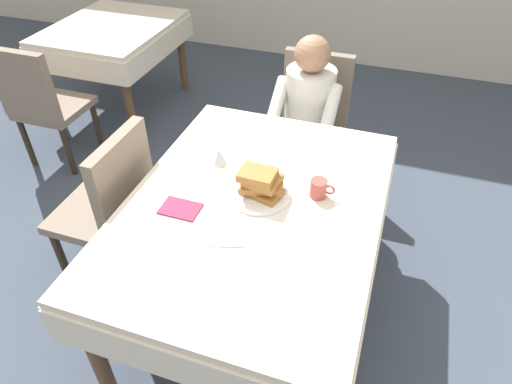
{
  "coord_description": "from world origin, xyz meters",
  "views": [
    {
      "loc": [
        0.5,
        -1.44,
        2.06
      ],
      "look_at": [
        0.01,
        0.02,
        0.79
      ],
      "focal_mm": 32.13,
      "sensor_mm": 36.0,
      "label": 1
    }
  ],
  "objects_px": {
    "chair_diner": "(311,117)",
    "chair_left_side": "(112,202)",
    "fork_left_of_plate": "(219,189)",
    "cup_coffee": "(319,188)",
    "knife_right_of_plate": "(300,207)",
    "spoon_near_edge": "(225,246)",
    "breakfast_stack": "(261,183)",
    "background_table_far": "(114,39)",
    "plate_breakfast": "(260,194)",
    "dining_table_main": "(254,218)",
    "background_chair_empty": "(41,101)",
    "syrup_pitcher": "(219,157)",
    "diner_person": "(307,109)"
  },
  "relations": [
    {
      "from": "plate_breakfast",
      "to": "spoon_near_edge",
      "type": "relative_size",
      "value": 1.87
    },
    {
      "from": "plate_breakfast",
      "to": "syrup_pitcher",
      "type": "height_order",
      "value": "syrup_pitcher"
    },
    {
      "from": "chair_left_side",
      "to": "spoon_near_edge",
      "type": "height_order",
      "value": "chair_left_side"
    },
    {
      "from": "diner_person",
      "to": "background_chair_empty",
      "type": "relative_size",
      "value": 1.2
    },
    {
      "from": "fork_left_of_plate",
      "to": "knife_right_of_plate",
      "type": "bearing_deg",
      "value": -89.5
    },
    {
      "from": "fork_left_of_plate",
      "to": "cup_coffee",
      "type": "bearing_deg",
      "value": -76.11
    },
    {
      "from": "breakfast_stack",
      "to": "chair_diner",
      "type": "bearing_deg",
      "value": 90.87
    },
    {
      "from": "knife_right_of_plate",
      "to": "spoon_near_edge",
      "type": "xyz_separation_m",
      "value": [
        -0.22,
        -0.32,
        0.0
      ]
    },
    {
      "from": "spoon_near_edge",
      "to": "cup_coffee",
      "type": "bearing_deg",
      "value": 40.33
    },
    {
      "from": "plate_breakfast",
      "to": "chair_diner",
      "type": "bearing_deg",
      "value": 90.64
    },
    {
      "from": "chair_left_side",
      "to": "plate_breakfast",
      "type": "height_order",
      "value": "chair_left_side"
    },
    {
      "from": "syrup_pitcher",
      "to": "background_table_far",
      "type": "relative_size",
      "value": 0.07
    },
    {
      "from": "plate_breakfast",
      "to": "knife_right_of_plate",
      "type": "bearing_deg",
      "value": -6.01
    },
    {
      "from": "knife_right_of_plate",
      "to": "spoon_near_edge",
      "type": "distance_m",
      "value": 0.39
    },
    {
      "from": "breakfast_stack",
      "to": "syrup_pitcher",
      "type": "xyz_separation_m",
      "value": [
        -0.27,
        0.17,
        -0.04
      ]
    },
    {
      "from": "breakfast_stack",
      "to": "cup_coffee",
      "type": "distance_m",
      "value": 0.26
    },
    {
      "from": "dining_table_main",
      "to": "background_chair_empty",
      "type": "bearing_deg",
      "value": 157.0
    },
    {
      "from": "background_chair_empty",
      "to": "breakfast_stack",
      "type": "bearing_deg",
      "value": -21.34
    },
    {
      "from": "chair_diner",
      "to": "diner_person",
      "type": "relative_size",
      "value": 0.83
    },
    {
      "from": "syrup_pitcher",
      "to": "background_chair_empty",
      "type": "xyz_separation_m",
      "value": [
        -1.57,
        0.55,
        -0.25
      ]
    },
    {
      "from": "syrup_pitcher",
      "to": "fork_left_of_plate",
      "type": "distance_m",
      "value": 0.21
    },
    {
      "from": "chair_left_side",
      "to": "plate_breakfast",
      "type": "bearing_deg",
      "value": -86.06
    },
    {
      "from": "knife_right_of_plate",
      "to": "background_table_far",
      "type": "xyz_separation_m",
      "value": [
        -2.03,
        1.69,
        -0.12
      ]
    },
    {
      "from": "breakfast_stack",
      "to": "knife_right_of_plate",
      "type": "bearing_deg",
      "value": -6.93
    },
    {
      "from": "breakfast_stack",
      "to": "fork_left_of_plate",
      "type": "height_order",
      "value": "breakfast_stack"
    },
    {
      "from": "syrup_pitcher",
      "to": "spoon_near_edge",
      "type": "height_order",
      "value": "syrup_pitcher"
    },
    {
      "from": "dining_table_main",
      "to": "background_chair_empty",
      "type": "height_order",
      "value": "background_chair_empty"
    },
    {
      "from": "cup_coffee",
      "to": "fork_left_of_plate",
      "type": "distance_m",
      "value": 0.45
    },
    {
      "from": "diner_person",
      "to": "syrup_pitcher",
      "type": "relative_size",
      "value": 14.0
    },
    {
      "from": "spoon_near_edge",
      "to": "fork_left_of_plate",
      "type": "bearing_deg",
      "value": 100.1
    },
    {
      "from": "breakfast_stack",
      "to": "background_table_far",
      "type": "xyz_separation_m",
      "value": [
        -1.85,
        1.67,
        -0.19
      ]
    },
    {
      "from": "spoon_near_edge",
      "to": "background_table_far",
      "type": "relative_size",
      "value": 0.13
    },
    {
      "from": "chair_diner",
      "to": "chair_left_side",
      "type": "height_order",
      "value": "same"
    },
    {
      "from": "syrup_pitcher",
      "to": "knife_right_of_plate",
      "type": "relative_size",
      "value": 0.4
    },
    {
      "from": "chair_left_side",
      "to": "background_chair_empty",
      "type": "distance_m",
      "value": 1.31
    },
    {
      "from": "cup_coffee",
      "to": "plate_breakfast",
      "type": "bearing_deg",
      "value": -161.26
    },
    {
      "from": "dining_table_main",
      "to": "chair_diner",
      "type": "height_order",
      "value": "chair_diner"
    },
    {
      "from": "spoon_near_edge",
      "to": "background_chair_empty",
      "type": "height_order",
      "value": "background_chair_empty"
    },
    {
      "from": "plate_breakfast",
      "to": "spoon_near_edge",
      "type": "bearing_deg",
      "value": -95.39
    },
    {
      "from": "plate_breakfast",
      "to": "fork_left_of_plate",
      "type": "height_order",
      "value": "plate_breakfast"
    },
    {
      "from": "chair_diner",
      "to": "cup_coffee",
      "type": "bearing_deg",
      "value": 104.22
    },
    {
      "from": "dining_table_main",
      "to": "breakfast_stack",
      "type": "bearing_deg",
      "value": 75.56
    },
    {
      "from": "knife_right_of_plate",
      "to": "diner_person",
      "type": "bearing_deg",
      "value": 6.51
    },
    {
      "from": "dining_table_main",
      "to": "knife_right_of_plate",
      "type": "distance_m",
      "value": 0.22
    },
    {
      "from": "chair_left_side",
      "to": "syrup_pitcher",
      "type": "height_order",
      "value": "chair_left_side"
    },
    {
      "from": "cup_coffee",
      "to": "background_table_far",
      "type": "relative_size",
      "value": 0.1
    },
    {
      "from": "syrup_pitcher",
      "to": "background_chair_empty",
      "type": "bearing_deg",
      "value": 160.76
    },
    {
      "from": "cup_coffee",
      "to": "syrup_pitcher",
      "type": "height_order",
      "value": "cup_coffee"
    },
    {
      "from": "dining_table_main",
      "to": "fork_left_of_plate",
      "type": "bearing_deg",
      "value": 169.36
    },
    {
      "from": "plate_breakfast",
      "to": "syrup_pitcher",
      "type": "bearing_deg",
      "value": 146.96
    }
  ]
}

